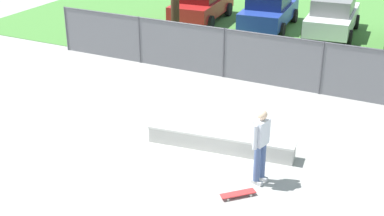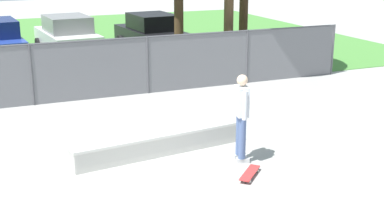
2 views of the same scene
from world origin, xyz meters
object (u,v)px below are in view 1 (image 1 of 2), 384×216
at_px(car_blue, 269,10).
at_px(car_white, 333,16).
at_px(skateboarder, 261,143).
at_px(concrete_ledge, 220,142).
at_px(car_red, 201,3).
at_px(skateboard, 238,194).

height_order(car_blue, car_white, same).
xyz_separation_m(skateboarder, car_blue, (-4.12, 12.46, -0.17)).
xyz_separation_m(concrete_ledge, car_red, (-5.92, 11.17, 0.60)).
bearing_deg(car_white, skateboarder, -83.99).
bearing_deg(skateboard, car_blue, 106.52).
distance_m(car_blue, car_white, 2.80).
bearing_deg(skateboarder, skateboard, -104.36).
relative_size(skateboard, car_blue, 0.16).
height_order(skateboard, car_blue, car_blue).
height_order(skateboarder, car_red, skateboarder).
height_order(skateboard, car_red, car_red).
distance_m(concrete_ledge, car_white, 11.64).
xyz_separation_m(concrete_ledge, skateboarder, (1.42, -1.01, 0.77)).
relative_size(skateboarder, car_white, 0.42).
relative_size(skateboarder, car_red, 0.42).
bearing_deg(skateboarder, car_white, 96.01).
bearing_deg(car_blue, car_red, -175.06).
height_order(skateboarder, car_white, skateboarder).
bearing_deg(car_white, skateboard, -85.17).
distance_m(concrete_ledge, skateboard, 2.17).
height_order(concrete_ledge, skateboarder, skateboarder).
relative_size(concrete_ledge, car_white, 0.89).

